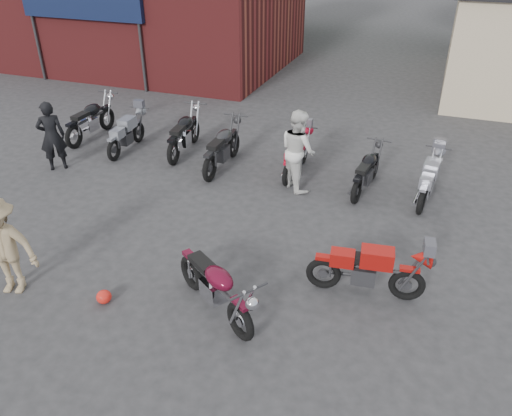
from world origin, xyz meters
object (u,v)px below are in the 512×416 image
(helmet, at_px, (104,297))
(row_bike_3, at_px, (222,145))
(sportbike, at_px, (368,267))
(row_bike_4, at_px, (296,154))
(row_bike_2, at_px, (184,131))
(person_dark, at_px, (52,136))
(person_light, at_px, (298,150))
(row_bike_0, at_px, (91,118))
(row_bike_1, at_px, (126,132))
(row_bike_5, at_px, (367,169))
(row_bike_6, at_px, (429,178))
(person_tan, at_px, (2,247))
(vintage_motorcycle, at_px, (215,284))

(helmet, relative_size, row_bike_3, 0.12)
(sportbike, relative_size, row_bike_4, 1.04)
(row_bike_2, bearing_deg, row_bike_4, -100.06)
(person_dark, bearing_deg, row_bike_4, 156.68)
(person_light, height_order, row_bike_0, person_light)
(row_bike_4, bearing_deg, row_bike_2, 87.19)
(row_bike_1, relative_size, row_bike_2, 0.87)
(row_bike_2, relative_size, row_bike_4, 1.16)
(row_bike_4, bearing_deg, row_bike_5, -98.48)
(sportbike, height_order, helmet, sportbike)
(helmet, height_order, row_bike_0, row_bike_0)
(row_bike_1, height_order, row_bike_6, row_bike_6)
(row_bike_6, bearing_deg, row_bike_3, 96.75)
(sportbike, height_order, person_tan, person_tan)
(row_bike_5, bearing_deg, row_bike_6, -82.29)
(vintage_motorcycle, height_order, person_light, person_light)
(sportbike, distance_m, person_dark, 8.44)
(row_bike_2, xyz_separation_m, row_bike_4, (3.17, -0.20, -0.08))
(person_light, distance_m, row_bike_2, 3.53)
(row_bike_3, bearing_deg, row_bike_5, -90.31)
(row_bike_2, distance_m, row_bike_3, 1.44)
(row_bike_3, bearing_deg, person_dark, 110.30)
(row_bike_4, bearing_deg, helmet, 165.43)
(row_bike_5, distance_m, row_bike_6, 1.37)
(sportbike, height_order, row_bike_3, row_bike_3)
(sportbike, height_order, row_bike_1, sportbike)
(row_bike_6, bearing_deg, row_bike_0, 93.22)
(vintage_motorcycle, distance_m, helmet, 1.94)
(row_bike_1, xyz_separation_m, row_bike_5, (6.47, -0.07, 0.00))
(row_bike_0, relative_size, row_bike_3, 1.00)
(helmet, bearing_deg, row_bike_2, 104.96)
(row_bike_3, bearing_deg, row_bike_2, 67.97)
(person_dark, xyz_separation_m, person_tan, (2.53, -4.19, 0.01))
(row_bike_3, relative_size, row_bike_4, 1.16)
(person_tan, height_order, row_bike_2, person_tan)
(person_light, height_order, row_bike_2, person_light)
(row_bike_2, xyz_separation_m, row_bike_6, (6.30, -0.47, -0.07))
(row_bike_3, bearing_deg, row_bike_6, -90.33)
(vintage_motorcycle, distance_m, person_tan, 3.54)
(vintage_motorcycle, height_order, person_tan, person_tan)
(person_tan, bearing_deg, helmet, -5.92)
(row_bike_4, xyz_separation_m, row_bike_6, (3.13, -0.27, 0.01))
(row_bike_1, height_order, row_bike_3, row_bike_3)
(vintage_motorcycle, distance_m, row_bike_5, 5.27)
(helmet, distance_m, person_light, 5.43)
(vintage_motorcycle, distance_m, row_bike_0, 8.47)
(person_tan, xyz_separation_m, row_bike_0, (-2.95, 6.23, -0.27))
(person_light, bearing_deg, row_bike_2, 29.79)
(person_light, bearing_deg, row_bike_0, 36.50)
(person_dark, distance_m, row_bike_1, 1.94)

